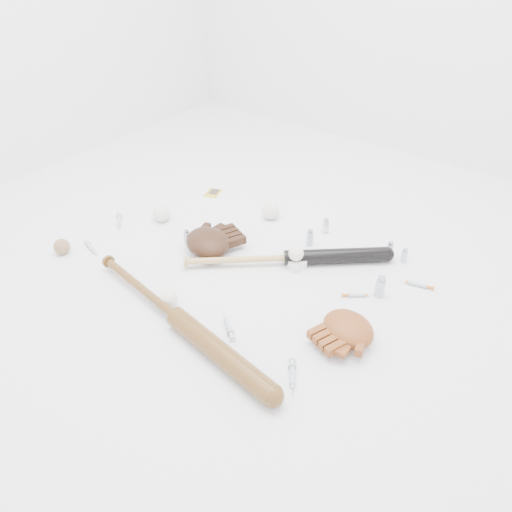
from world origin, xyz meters
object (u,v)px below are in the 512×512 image
Objects in this scene: bat_wood at (177,318)px; glove_dark at (208,242)px; bat_dark at (286,258)px; pedestal at (296,263)px.

glove_dark is (-0.22, 0.41, 0.01)m from bat_wood.
bat_dark is 0.04m from pedestal.
bat_wood is (-0.10, -0.53, 0.00)m from bat_dark.
bat_wood is 0.46m from glove_dark.
pedestal is (0.36, 0.13, -0.03)m from glove_dark.
pedestal is at bearing 84.33° from bat_wood.
bat_wood is 0.56m from pedestal.
glove_dark reaches higher than bat_dark.
bat_dark is 0.34m from glove_dark.
bat_wood is at bearing -38.54° from glove_dark.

